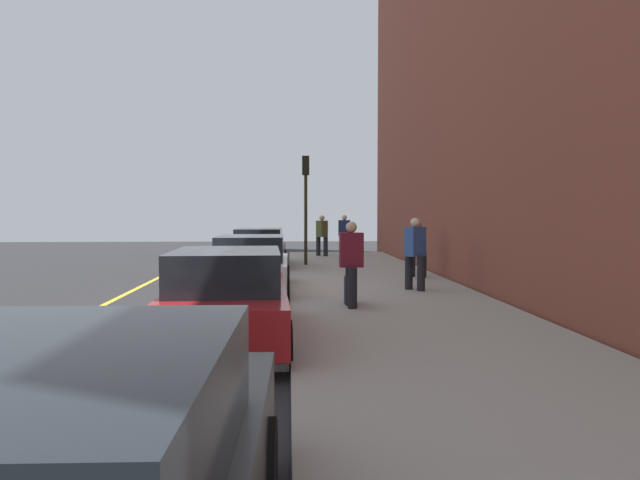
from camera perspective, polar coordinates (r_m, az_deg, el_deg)
The scene contains 14 objects.
ground_plane at distance 15.16m, azimuth -6.73°, elevation -5.26°, with size 56.00×56.00×0.00m, color #28282B.
sidewalk at distance 15.30m, azimuth 5.75°, elevation -4.90°, with size 28.00×4.60×0.15m, color #A39E93.
lane_stripe_centre at distance 15.70m, azimuth -18.51°, elevation -5.10°, with size 28.00×0.14×0.01m, color gold.
snow_bank_curb at distance 10.17m, azimuth -4.60°, elevation -8.54°, with size 4.68×0.56×0.22m, color white.
parked_car_red at distance 9.33m, azimuth -8.92°, elevation -5.54°, with size 4.61×2.02×1.51m.
parked_car_white at distance 14.90m, azimuth -6.65°, elevation -2.47°, with size 4.44×1.91×1.51m.
parked_car_black at distance 21.57m, azimuth -5.89°, elevation -0.89°, with size 4.41×1.96×1.51m.
pedestrian_blue_coat at distance 14.86m, azimuth 9.17°, elevation -1.12°, with size 0.54×0.57×1.81m.
pedestrian_tan_coat at distance 17.92m, azimuth 9.46°, elevation -0.77°, with size 0.52×0.49×1.64m.
pedestrian_olive_coat at distance 26.41m, azimuth 0.19°, elevation 0.56°, with size 0.58×0.55×1.82m.
pedestrian_navy_coat at distance 27.52m, azimuth 2.36°, elevation 0.65°, with size 0.59×0.57×1.83m.
pedestrian_burgundy_coat at distance 12.07m, azimuth 3.04°, elevation -2.09°, with size 0.58×0.48×1.75m.
traffic_light_pole at distance 21.88m, azimuth -1.39°, elevation 4.77°, with size 0.35×0.26×4.03m.
rolling_suitcase at distance 12.54m, azimuth 2.90°, elevation -4.85°, with size 0.34×0.22×0.94m.
Camera 1 is at (-14.99, -0.98, 2.08)m, focal length 33.10 mm.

